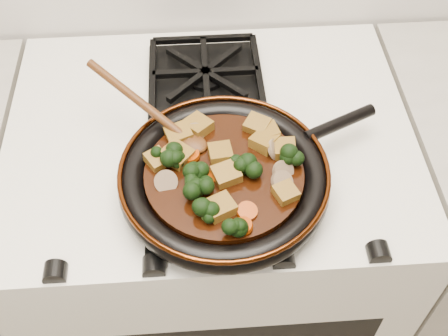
{
  "coord_description": "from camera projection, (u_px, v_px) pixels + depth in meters",
  "views": [
    {
      "loc": [
        -0.02,
        0.98,
        1.67
      ],
      "look_at": [
        0.02,
        1.55,
        0.97
      ],
      "focal_mm": 45.0,
      "sensor_mm": 36.0,
      "label": 1
    }
  ],
  "objects": [
    {
      "name": "broccoli_floret_0",
      "position": [
        199.0,
        188.0,
        0.87
      ],
      "size": [
        0.08,
        0.08,
        0.06
      ],
      "primitive_type": null,
      "rotation": [
        0.0,
        0.01,
        0.53
      ],
      "color": "black",
      "rests_on": "braising_sauce"
    },
    {
      "name": "tofu_cube_11",
      "position": [
        220.0,
        208.0,
        0.85
      ],
      "size": [
        0.05,
        0.05,
        0.02
      ],
      "primitive_type": "cube",
      "rotation": [
        0.02,
        0.04,
        2.02
      ],
      "color": "brown",
      "rests_on": "braising_sauce"
    },
    {
      "name": "broccoli_floret_6",
      "position": [
        288.0,
        159.0,
        0.91
      ],
      "size": [
        0.08,
        0.07,
        0.07
      ],
      "primitive_type": null,
      "rotation": [
        -0.21,
        0.06,
        1.4
      ],
      "color": "black",
      "rests_on": "braising_sauce"
    },
    {
      "name": "braising_sauce",
      "position": [
        224.0,
        176.0,
        0.92
      ],
      "size": [
        0.26,
        0.26,
        0.02
      ],
      "primitive_type": "cylinder",
      "color": "black",
      "rests_on": "skillet"
    },
    {
      "name": "tofu_cube_9",
      "position": [
        198.0,
        126.0,
        0.96
      ],
      "size": [
        0.06,
        0.06,
        0.03
      ],
      "primitive_type": "cube",
      "rotation": [
        -0.06,
        0.05,
        0.74
      ],
      "color": "brown",
      "rests_on": "braising_sauce"
    },
    {
      "name": "tofu_cube_1",
      "position": [
        286.0,
        193.0,
        0.87
      ],
      "size": [
        0.04,
        0.05,
        0.02
      ],
      "primitive_type": "cube",
      "rotation": [
        0.01,
        -0.03,
        1.98
      ],
      "color": "brown",
      "rests_on": "braising_sauce"
    },
    {
      "name": "mushroom_slice_2",
      "position": [
        283.0,
        171.0,
        0.9
      ],
      "size": [
        0.05,
        0.04,
        0.03
      ],
      "primitive_type": "cylinder",
      "rotation": [
        0.84,
        0.0,
        0.57
      ],
      "color": "#7F6449",
      "rests_on": "braising_sauce"
    },
    {
      "name": "tofu_cube_2",
      "position": [
        177.0,
        155.0,
        0.92
      ],
      "size": [
        0.06,
        0.06,
        0.03
      ],
      "primitive_type": "cube",
      "rotation": [
        0.11,
        -0.11,
        2.47
      ],
      "color": "brown",
      "rests_on": "braising_sauce"
    },
    {
      "name": "carrot_coin_0",
      "position": [
        171.0,
        150.0,
        0.93
      ],
      "size": [
        0.03,
        0.03,
        0.01
      ],
      "primitive_type": "cylinder",
      "rotation": [
        -0.22,
        0.05,
        0.0
      ],
      "color": "#A83604",
      "rests_on": "braising_sauce"
    },
    {
      "name": "carrot_coin_3",
      "position": [
        247.0,
        211.0,
        0.85
      ],
      "size": [
        0.03,
        0.03,
        0.02
      ],
      "primitive_type": "cylinder",
      "rotation": [
        0.15,
        0.12,
        0.0
      ],
      "color": "#A83604",
      "rests_on": "braising_sauce"
    },
    {
      "name": "broccoli_floret_1",
      "position": [
        171.0,
        158.0,
        0.91
      ],
      "size": [
        0.09,
        0.08,
        0.07
      ],
      "primitive_type": null,
      "rotation": [
        0.19,
        0.21,
        1.0
      ],
      "color": "black",
      "rests_on": "braising_sauce"
    },
    {
      "name": "tofu_cube_10",
      "position": [
        268.0,
        133.0,
        0.95
      ],
      "size": [
        0.04,
        0.05,
        0.03
      ],
      "primitive_type": "cube",
      "rotation": [
        -0.1,
        -0.06,
        0.21
      ],
      "color": "brown",
      "rests_on": "braising_sauce"
    },
    {
      "name": "tofu_cube_8",
      "position": [
        179.0,
        135.0,
        0.95
      ],
      "size": [
        0.05,
        0.05,
        0.03
      ],
      "primitive_type": "cube",
      "rotation": [
        -0.1,
        -0.0,
        1.89
      ],
      "color": "brown",
      "rests_on": "braising_sauce"
    },
    {
      "name": "tofu_cube_7",
      "position": [
        264.0,
        141.0,
        0.94
      ],
      "size": [
        0.06,
        0.06,
        0.03
      ],
      "primitive_type": "cube",
      "rotation": [
        0.1,
        0.1,
        2.43
      ],
      "color": "brown",
      "rests_on": "braising_sauce"
    },
    {
      "name": "stove",
      "position": [
        213.0,
        254.0,
        1.39
      ],
      "size": [
        0.76,
        0.6,
        0.9
      ],
      "primitive_type": "cube",
      "color": "white",
      "rests_on": "ground"
    },
    {
      "name": "burner_grate_back",
      "position": [
        206.0,
        75.0,
        1.12
      ],
      "size": [
        0.23,
        0.23,
        0.03
      ],
      "primitive_type": null,
      "color": "black",
      "rests_on": "stove"
    },
    {
      "name": "mushroom_slice_1",
      "position": [
        195.0,
        132.0,
        0.95
      ],
      "size": [
        0.04,
        0.03,
        0.03
      ],
      "primitive_type": "cylinder",
      "rotation": [
        0.72,
        0.0,
        0.07
      ],
      "color": "#7F6449",
      "rests_on": "braising_sauce"
    },
    {
      "name": "mushroom_slice_0",
      "position": [
        275.0,
        150.0,
        0.93
      ],
      "size": [
        0.04,
        0.04,
        0.03
      ],
      "primitive_type": "cylinder",
      "rotation": [
        0.94,
        0.0,
        1.34
      ],
      "color": "#7F6449",
      "rests_on": "braising_sauce"
    },
    {
      "name": "burner_grate_front",
      "position": [
        214.0,
        187.0,
        0.95
      ],
      "size": [
        0.23,
        0.23,
        0.03
      ],
      "primitive_type": null,
      "color": "black",
      "rests_on": "stove"
    },
    {
      "name": "wooden_spoon",
      "position": [
        163.0,
        120.0,
        0.95
      ],
      "size": [
        0.13,
        0.11,
        0.23
      ],
      "rotation": [
        0.0,
        0.0,
        2.46
      ],
      "color": "#4C2810",
      "rests_on": "braising_sauce"
    },
    {
      "name": "tofu_cube_4",
      "position": [
        227.0,
        175.0,
        0.89
      ],
      "size": [
        0.05,
        0.05,
        0.03
      ],
      "primitive_type": "cube",
      "rotation": [
        0.05,
        -0.06,
        0.33
      ],
      "color": "brown",
      "rests_on": "braising_sauce"
    },
    {
      "name": "carrot_coin_4",
      "position": [
        191.0,
        155.0,
        0.92
      ],
      "size": [
        0.03,
        0.03,
        0.01
      ],
      "primitive_type": "cylinder",
      "rotation": [
        -0.06,
        -0.18,
        0.0
      ],
      "color": "#A83604",
      "rests_on": "braising_sauce"
    },
    {
      "name": "mushroom_slice_4",
      "position": [
        282.0,
        181.0,
        0.89
      ],
      "size": [
        0.05,
        0.05,
        0.03
      ],
      "primitive_type": "cylinder",
      "rotation": [
        0.6,
        0.0,
        0.79
      ],
      "color": "#7F6449",
      "rests_on": "braising_sauce"
    },
    {
      "name": "broccoli_floret_7",
      "position": [
        164.0,
        162.0,
        0.91
      ],
      "size": [
        0.06,
        0.07,
        0.06
      ],
      "primitive_type": null,
      "rotation": [
        -0.02,
        -0.15,
        1.73
      ],
      "color": "black",
      "rests_on": "braising_sauce"
    },
    {
      "name": "carrot_coin_2",
      "position": [
        243.0,
        226.0,
        0.84
      ],
      "size": [
        0.03,
        0.03,
        0.02
      ],
      "primitive_type": "cylinder",
      "rotation": [
        -0.02,
        -0.27,
        0.0
      ],
      "color": "#A83604",
      "rests_on": "braising_sauce"
    },
    {
      "name": "tofu_cube_5",
      "position": [
        285.0,
        149.0,
        0.93
      ],
      "size": [
        0.04,
        0.04,
        0.02
      ],
      "primitive_type": "cube",
      "rotation": [
        -0.05,
        0.02,
        1.51
      ],
      "color": "brown",
      "rests_on": "braising_sauce"
    },
    {
      "name": "broccoli_floret_2",
      "position": [
        197.0,
        170.0,
        0.9
      ],
      "size": [
        0.09,
        0.08,
        0.07
      ],
      "primitive_type": null,
      "rotation": [
        -0.25,
        0.16,
        2.26
      ],
      "color": "black",
      "rests_on": "braising_sauce"
    },
    {
      "name": "tofu_cube_3",
      "position": [
        157.0,
        160.0,
        0.91
      ],
      "size": [
        0.05,
        0.05,
        0.02
      ],
      "primitive_type": "cube",
      "rotation": [
        -0.0,
        -0.1,
        2.14
      ],
      "color": "brown",
      "rests_on": "braising_sauce"
    },
    {
      "name": "skillet",
      "position": [
        225.0,
        177.0,
        0.92
      ],
      "size": [
        0.45,
        0.35,
        0.05
      ],
      "rotation": [
        0.0,
        0.0,
        0.43
      ],
      "color": "black",
      "rests_on": "burner_grate_front"
    },
    {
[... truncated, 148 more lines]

